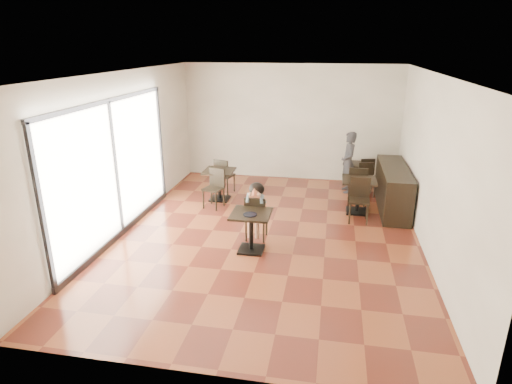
% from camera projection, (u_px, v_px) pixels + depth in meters
% --- Properties ---
extents(floor, '(6.00, 8.00, 0.01)m').
position_uv_depth(floor, '(268.00, 235.00, 8.76)').
color(floor, brown).
rests_on(floor, ground).
extents(ceiling, '(6.00, 8.00, 0.01)m').
position_uv_depth(ceiling, '(269.00, 73.00, 7.70)').
color(ceiling, silver).
rests_on(ceiling, floor).
extents(wall_back, '(6.00, 0.01, 3.20)m').
position_uv_depth(wall_back, '(290.00, 123.00, 11.95)').
color(wall_back, white).
rests_on(wall_back, floor).
extents(wall_front, '(6.00, 0.01, 3.20)m').
position_uv_depth(wall_front, '(211.00, 255.00, 4.52)').
color(wall_front, white).
rests_on(wall_front, floor).
extents(wall_left, '(0.01, 8.00, 3.20)m').
position_uv_depth(wall_left, '(124.00, 152.00, 8.74)').
color(wall_left, white).
rests_on(wall_left, floor).
extents(wall_right, '(0.01, 8.00, 3.20)m').
position_uv_depth(wall_right, '(432.00, 167.00, 7.72)').
color(wall_right, white).
rests_on(wall_right, floor).
extents(storefront_window, '(0.04, 4.50, 2.60)m').
position_uv_depth(storefront_window, '(114.00, 168.00, 8.34)').
color(storefront_window, white).
rests_on(storefront_window, floor).
extents(child_table, '(0.72, 0.72, 0.77)m').
position_uv_depth(child_table, '(251.00, 232.00, 7.97)').
color(child_table, black).
rests_on(child_table, floor).
extents(child_chair, '(0.41, 0.41, 0.92)m').
position_uv_depth(child_chair, '(256.00, 217.00, 8.45)').
color(child_chair, black).
rests_on(child_chair, floor).
extents(child, '(0.41, 0.58, 1.16)m').
position_uv_depth(child, '(256.00, 211.00, 8.41)').
color(child, slate).
rests_on(child, child_chair).
extents(plate, '(0.26, 0.26, 0.02)m').
position_uv_depth(plate, '(250.00, 215.00, 7.74)').
color(plate, black).
rests_on(plate, child_table).
extents(pizza_slice, '(0.27, 0.21, 0.06)m').
position_uv_depth(pizza_slice, '(255.00, 194.00, 8.10)').
color(pizza_slice, '#DFAF6C').
rests_on(pizza_slice, child).
extents(adult_patron, '(0.50, 0.65, 1.59)m').
position_uv_depth(adult_patron, '(348.00, 162.00, 11.04)').
color(adult_patron, '#39393D').
rests_on(adult_patron, floor).
extents(cafe_table_mid, '(0.78, 0.78, 0.80)m').
position_uv_depth(cafe_table_mid, '(358.00, 196.00, 9.79)').
color(cafe_table_mid, black).
rests_on(cafe_table_mid, floor).
extents(cafe_table_left, '(0.90, 0.90, 0.76)m').
position_uv_depth(cafe_table_left, '(219.00, 185.00, 10.60)').
color(cafe_table_left, black).
rests_on(cafe_table_left, floor).
extents(cafe_table_back, '(0.78, 0.78, 0.69)m').
position_uv_depth(cafe_table_back, '(360.00, 176.00, 11.41)').
color(cafe_table_back, black).
rests_on(cafe_table_back, floor).
extents(chair_mid_a, '(0.45, 0.45, 0.96)m').
position_uv_depth(chair_mid_a, '(357.00, 185.00, 10.27)').
color(chair_mid_a, black).
rests_on(chair_mid_a, floor).
extents(chair_mid_b, '(0.45, 0.45, 0.96)m').
position_uv_depth(chair_mid_b, '(359.00, 201.00, 9.25)').
color(chair_mid_b, black).
rests_on(chair_mid_b, floor).
extents(chair_left_a, '(0.51, 0.51, 0.92)m').
position_uv_depth(chair_left_a, '(225.00, 176.00, 11.09)').
color(chair_left_a, black).
rests_on(chair_left_a, floor).
extents(chair_left_b, '(0.51, 0.51, 0.92)m').
position_uv_depth(chair_left_b, '(213.00, 189.00, 10.07)').
color(chair_left_b, black).
rests_on(chair_left_b, floor).
extents(chair_back_a, '(0.45, 0.45, 0.83)m').
position_uv_depth(chair_back_a, '(365.00, 172.00, 11.51)').
color(chair_back_a, black).
rests_on(chair_back_a, floor).
extents(chair_back_b, '(0.45, 0.45, 0.83)m').
position_uv_depth(chair_back_b, '(367.00, 180.00, 10.85)').
color(chair_back_b, black).
rests_on(chair_back_b, floor).
extents(service_counter, '(0.60, 2.40, 1.00)m').
position_uv_depth(service_counter, '(393.00, 188.00, 10.00)').
color(service_counter, black).
rests_on(service_counter, floor).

